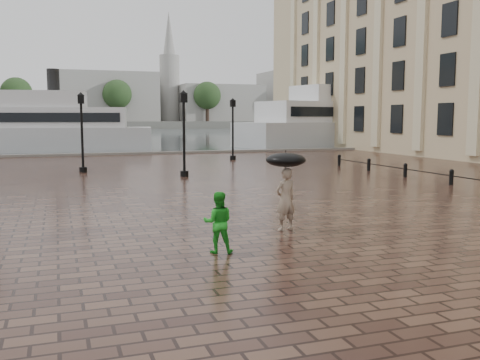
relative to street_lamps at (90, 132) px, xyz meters
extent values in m
plane|color=#321D17|center=(1.60, -17.60, -2.33)|extent=(300.00, 300.00, 0.00)
plane|color=#454E54|center=(1.60, 74.40, -2.33)|extent=(240.00, 240.00, 0.00)
cube|color=slate|center=(1.60, 14.40, -2.33)|extent=(80.00, 0.60, 0.30)
cube|color=#4C4C47|center=(1.60, 142.40, -1.33)|extent=(300.00, 60.00, 2.00)
cube|color=gray|center=(11.60, 132.40, 6.67)|extent=(30.00, 22.00, 14.00)
cube|color=gray|center=(46.60, 132.40, 5.17)|extent=(25.00, 22.00, 11.00)
cube|color=gray|center=(81.60, 132.40, 7.67)|extent=(35.00, 22.00, 16.00)
cylinder|color=gray|center=(31.60, 132.40, 9.67)|extent=(6.00, 6.00, 20.00)
cone|color=gray|center=(31.60, 132.40, 23.67)|extent=(5.00, 5.00, 18.00)
cylinder|color=#2D2119|center=(-11.26, 120.40, 1.67)|extent=(1.00, 1.00, 8.00)
sphere|color=#1A3618|center=(-11.26, 120.40, 7.17)|extent=(8.00, 8.00, 8.00)
cylinder|color=#2D2119|center=(14.46, 120.40, 1.67)|extent=(1.00, 1.00, 8.00)
sphere|color=#1A3618|center=(14.46, 120.40, 7.17)|extent=(8.00, 8.00, 8.00)
cylinder|color=#2D2119|center=(40.17, 120.40, 1.67)|extent=(1.00, 1.00, 8.00)
sphere|color=#1A3618|center=(40.17, 120.40, 7.17)|extent=(8.00, 8.00, 8.00)
cylinder|color=#2D2119|center=(65.89, 120.40, 1.67)|extent=(1.00, 1.00, 8.00)
sphere|color=#1A3618|center=(65.89, 120.40, 7.17)|extent=(8.00, 8.00, 8.00)
cylinder|color=#2D2119|center=(91.60, 120.40, 1.67)|extent=(1.00, 1.00, 8.00)
sphere|color=#1A3618|center=(91.60, 120.40, 7.17)|extent=(8.00, 8.00, 8.00)
cylinder|color=black|center=(15.60, -11.10, -2.03)|extent=(0.20, 0.20, 0.60)
sphere|color=black|center=(15.60, -11.10, -1.71)|extent=(0.22, 0.22, 0.22)
cylinder|color=black|center=(15.60, -7.60, -2.03)|extent=(0.20, 0.20, 0.60)
sphere|color=black|center=(15.60, -7.60, -1.71)|extent=(0.22, 0.22, 0.22)
cylinder|color=black|center=(15.60, -4.10, -2.03)|extent=(0.20, 0.20, 0.60)
sphere|color=black|center=(15.60, -4.10, -1.71)|extent=(0.22, 0.22, 0.22)
cylinder|color=black|center=(15.60, -0.60, -2.03)|extent=(0.20, 0.20, 0.60)
sphere|color=black|center=(15.60, -0.60, -1.71)|extent=(0.22, 0.22, 0.22)
cylinder|color=black|center=(4.60, -3.60, -2.18)|extent=(0.44, 0.44, 0.30)
cylinder|color=black|center=(4.60, -3.60, -0.33)|extent=(0.14, 0.14, 4.00)
cube|color=black|center=(4.60, -3.60, 1.82)|extent=(0.35, 0.35, 0.50)
sphere|color=beige|center=(4.60, -3.60, 1.82)|extent=(0.28, 0.28, 0.28)
cylinder|color=black|center=(10.60, 6.40, -2.18)|extent=(0.44, 0.44, 0.30)
cylinder|color=black|center=(10.60, 6.40, -0.33)|extent=(0.14, 0.14, 4.00)
cube|color=black|center=(10.60, 6.40, 1.82)|extent=(0.35, 0.35, 0.50)
sphere|color=beige|center=(10.60, 6.40, 1.82)|extent=(0.28, 0.28, 0.28)
cylinder|color=black|center=(-0.40, 0.40, -2.18)|extent=(0.44, 0.44, 0.30)
cylinder|color=black|center=(-0.40, 0.40, -0.33)|extent=(0.14, 0.14, 4.00)
cube|color=black|center=(-0.40, 0.40, 1.82)|extent=(0.35, 0.35, 0.50)
sphere|color=beige|center=(-0.40, 0.40, 1.82)|extent=(0.28, 0.28, 0.28)
imported|color=gray|center=(4.17, -17.88, -1.45)|extent=(0.71, 0.54, 1.74)
imported|color=#1C9C20|center=(1.69, -19.67, -1.61)|extent=(0.82, 0.71, 1.43)
cube|color=silver|center=(-4.60, 21.56, -1.22)|extent=(23.54, 8.82, 2.21)
cube|color=silver|center=(-4.60, 21.56, 0.80)|extent=(18.89, 7.42, 1.84)
cube|color=silver|center=(-4.60, 21.56, 2.46)|extent=(11.53, 5.80, 1.47)
cylinder|color=black|center=(-1.87, 21.16, 4.11)|extent=(1.10, 1.10, 2.21)
cube|color=black|center=(-4.95, 19.15, 0.80)|extent=(17.29, 2.66, 0.83)
cube|color=black|center=(-4.24, 23.97, 0.80)|extent=(17.29, 2.66, 0.83)
cube|color=silver|center=(29.67, 22.47, -1.02)|extent=(28.06, 12.62, 2.62)
cube|color=silver|center=(29.67, 22.47, 1.39)|extent=(22.55, 10.52, 2.18)
cube|color=silver|center=(29.67, 22.47, 3.35)|extent=(13.90, 7.88, 1.75)
cylinder|color=black|center=(32.85, 23.22, 5.32)|extent=(1.31, 1.31, 2.62)
cube|color=black|center=(30.33, 19.66, 1.39)|extent=(20.21, 4.84, 0.98)
cube|color=black|center=(29.00, 25.29, 1.39)|extent=(20.21, 4.84, 0.98)
cylinder|color=black|center=(4.17, -17.88, -0.85)|extent=(0.02, 0.02, 0.95)
ellipsoid|color=black|center=(4.17, -17.88, -0.36)|extent=(1.10, 1.10, 0.39)
camera|label=1|loc=(-1.77, -31.32, 0.80)|focal=40.00mm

